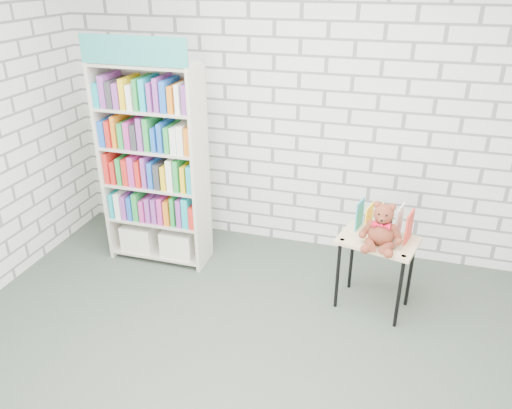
# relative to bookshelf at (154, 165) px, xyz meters

# --- Properties ---
(ground) EXTENTS (4.50, 4.50, 0.00)m
(ground) POSITION_rel_bookshelf_xyz_m (1.15, -1.36, -0.94)
(ground) COLOR #3B463B
(ground) RESTS_ON ground
(room_shell) EXTENTS (4.52, 4.02, 2.81)m
(room_shell) POSITION_rel_bookshelf_xyz_m (1.15, -1.36, 0.85)
(room_shell) COLOR silver
(room_shell) RESTS_ON ground
(bookshelf) EXTENTS (0.92, 0.36, 2.06)m
(bookshelf) POSITION_rel_bookshelf_xyz_m (0.00, 0.00, 0.00)
(bookshelf) COLOR beige
(bookshelf) RESTS_ON ground
(display_table) EXTENTS (0.66, 0.53, 0.63)m
(display_table) POSITION_rel_bookshelf_xyz_m (2.00, -0.24, -0.40)
(display_table) COLOR tan
(display_table) RESTS_ON ground
(table_books) EXTENTS (0.44, 0.27, 0.24)m
(table_books) POSITION_rel_bookshelf_xyz_m (2.02, -0.14, -0.19)
(table_books) COLOR teal
(table_books) RESTS_ON display_table
(teddy_bear) EXTENTS (0.32, 0.30, 0.35)m
(teddy_bear) POSITION_rel_bookshelf_xyz_m (2.01, -0.34, -0.17)
(teddy_bear) COLOR maroon
(teddy_bear) RESTS_ON display_table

